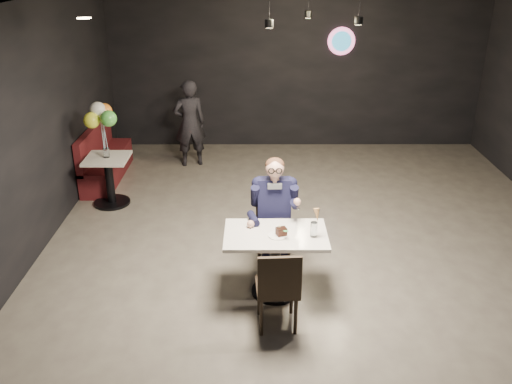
{
  "coord_description": "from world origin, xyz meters",
  "views": [
    {
      "loc": [
        -0.78,
        -5.69,
        3.5
      ],
      "look_at": [
        -0.77,
        0.0,
        0.97
      ],
      "focal_mm": 38.0,
      "sensor_mm": 36.0,
      "label": 1
    }
  ],
  "objects_px": {
    "side_table": "(110,180)",
    "main_table": "(275,263)",
    "passerby": "(190,123)",
    "chair_far": "(274,233)",
    "sundae_glass": "(314,229)",
    "balloon_vase": "(106,153)",
    "booth_bench": "(106,153)",
    "seated_man": "(274,213)",
    "chair_near": "(277,286)"
  },
  "relations": [
    {
      "from": "balloon_vase",
      "to": "side_table",
      "type": "bearing_deg",
      "value": 0.0
    },
    {
      "from": "chair_far",
      "to": "balloon_vase",
      "type": "distance_m",
      "value": 3.01
    },
    {
      "from": "side_table",
      "to": "balloon_vase",
      "type": "xyz_separation_m",
      "value": [
        0.0,
        0.0,
        0.43
      ]
    },
    {
      "from": "seated_man",
      "to": "booth_bench",
      "type": "distance_m",
      "value": 3.89
    },
    {
      "from": "chair_far",
      "to": "main_table",
      "type": "bearing_deg",
      "value": -90.0
    },
    {
      "from": "seated_man",
      "to": "side_table",
      "type": "bearing_deg",
      "value": 143.15
    },
    {
      "from": "passerby",
      "to": "main_table",
      "type": "bearing_deg",
      "value": 93.5
    },
    {
      "from": "chair_far",
      "to": "chair_near",
      "type": "height_order",
      "value": "same"
    },
    {
      "from": "side_table",
      "to": "main_table",
      "type": "bearing_deg",
      "value": -44.41
    },
    {
      "from": "booth_bench",
      "to": "side_table",
      "type": "bearing_deg",
      "value": -73.3
    },
    {
      "from": "chair_near",
      "to": "booth_bench",
      "type": "bearing_deg",
      "value": 121.23
    },
    {
      "from": "balloon_vase",
      "to": "chair_near",
      "type": "bearing_deg",
      "value": -50.5
    },
    {
      "from": "main_table",
      "to": "chair_far",
      "type": "height_order",
      "value": "chair_far"
    },
    {
      "from": "main_table",
      "to": "passerby",
      "type": "relative_size",
      "value": 0.72
    },
    {
      "from": "chair_far",
      "to": "balloon_vase",
      "type": "bearing_deg",
      "value": 143.15
    },
    {
      "from": "side_table",
      "to": "balloon_vase",
      "type": "distance_m",
      "value": 0.43
    },
    {
      "from": "chair_far",
      "to": "chair_near",
      "type": "xyz_separation_m",
      "value": [
        0.0,
        -1.11,
        0.0
      ]
    },
    {
      "from": "seated_man",
      "to": "chair_near",
      "type": "bearing_deg",
      "value": -90.0
    },
    {
      "from": "chair_far",
      "to": "sundae_glass",
      "type": "bearing_deg",
      "value": -57.26
    },
    {
      "from": "passerby",
      "to": "sundae_glass",
      "type": "bearing_deg",
      "value": 98.08
    },
    {
      "from": "balloon_vase",
      "to": "seated_man",
      "type": "bearing_deg",
      "value": -36.85
    },
    {
      "from": "chair_near",
      "to": "seated_man",
      "type": "bearing_deg",
      "value": 86.63
    },
    {
      "from": "sundae_glass",
      "to": "booth_bench",
      "type": "height_order",
      "value": "sundae_glass"
    },
    {
      "from": "balloon_vase",
      "to": "chair_far",
      "type": "bearing_deg",
      "value": -36.85
    },
    {
      "from": "booth_bench",
      "to": "seated_man",
      "type": "bearing_deg",
      "value": -46.06
    },
    {
      "from": "chair_near",
      "to": "main_table",
      "type": "bearing_deg",
      "value": 86.63
    },
    {
      "from": "chair_near",
      "to": "side_table",
      "type": "xyz_separation_m",
      "value": [
        -2.39,
        2.9,
        -0.07
      ]
    },
    {
      "from": "chair_far",
      "to": "sundae_glass",
      "type": "height_order",
      "value": "chair_far"
    },
    {
      "from": "seated_man",
      "to": "booth_bench",
      "type": "relative_size",
      "value": 0.8
    },
    {
      "from": "chair_near",
      "to": "side_table",
      "type": "height_order",
      "value": "chair_near"
    },
    {
      "from": "main_table",
      "to": "booth_bench",
      "type": "height_order",
      "value": "booth_bench"
    },
    {
      "from": "sundae_glass",
      "to": "balloon_vase",
      "type": "relative_size",
      "value": 1.2
    },
    {
      "from": "chair_near",
      "to": "balloon_vase",
      "type": "distance_m",
      "value": 3.78
    },
    {
      "from": "seated_man",
      "to": "main_table",
      "type": "bearing_deg",
      "value": -90.0
    },
    {
      "from": "booth_bench",
      "to": "side_table",
      "type": "xyz_separation_m",
      "value": [
        0.3,
        -1.0,
        -0.06
      ]
    },
    {
      "from": "chair_near",
      "to": "booth_bench",
      "type": "relative_size",
      "value": 0.51
    },
    {
      "from": "side_table",
      "to": "passerby",
      "type": "height_order",
      "value": "passerby"
    },
    {
      "from": "chair_far",
      "to": "chair_near",
      "type": "bearing_deg",
      "value": -90.0
    },
    {
      "from": "chair_near",
      "to": "balloon_vase",
      "type": "xyz_separation_m",
      "value": [
        -2.39,
        2.9,
        0.36
      ]
    },
    {
      "from": "main_table",
      "to": "passerby",
      "type": "distance_m",
      "value": 4.24
    },
    {
      "from": "chair_far",
      "to": "seated_man",
      "type": "distance_m",
      "value": 0.26
    },
    {
      "from": "seated_man",
      "to": "sundae_glass",
      "type": "distance_m",
      "value": 0.74
    },
    {
      "from": "side_table",
      "to": "balloon_vase",
      "type": "height_order",
      "value": "balloon_vase"
    },
    {
      "from": "seated_man",
      "to": "sundae_glass",
      "type": "bearing_deg",
      "value": -57.26
    },
    {
      "from": "side_table",
      "to": "passerby",
      "type": "xyz_separation_m",
      "value": [
        1.03,
        1.66,
        0.37
      ]
    },
    {
      "from": "side_table",
      "to": "sundae_glass",
      "type": "bearing_deg",
      "value": -40.83
    },
    {
      "from": "balloon_vase",
      "to": "passerby",
      "type": "xyz_separation_m",
      "value": [
        1.03,
        1.66,
        -0.06
      ]
    },
    {
      "from": "main_table",
      "to": "sundae_glass",
      "type": "xyz_separation_m",
      "value": [
        0.4,
        -0.07,
        0.46
      ]
    },
    {
      "from": "chair_near",
      "to": "balloon_vase",
      "type": "bearing_deg",
      "value": 126.13
    },
    {
      "from": "main_table",
      "to": "chair_far",
      "type": "xyz_separation_m",
      "value": [
        0.0,
        0.55,
        0.09
      ]
    }
  ]
}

